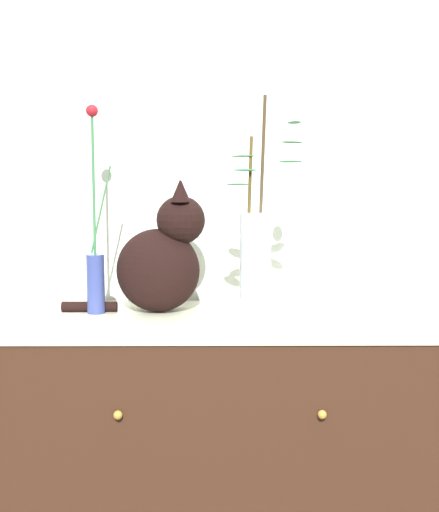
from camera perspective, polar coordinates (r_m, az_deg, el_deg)
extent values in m
cube|color=white|center=(2.24, -0.06, 5.51)|extent=(4.40, 0.08, 2.60)
cube|color=#3B2216|center=(2.10, 0.00, -18.25)|extent=(1.18, 0.50, 0.92)
cube|color=beige|center=(1.95, 0.00, -5.62)|extent=(1.21, 0.51, 0.02)
sphere|color=#B79338|center=(1.77, -8.82, -13.50)|extent=(0.02, 0.02, 0.02)
sphere|color=#B79338|center=(1.78, 8.92, -13.46)|extent=(0.02, 0.02, 0.02)
ellipsoid|color=black|center=(2.01, -5.35, -1.26)|extent=(0.26, 0.19, 0.26)
sphere|color=black|center=(1.99, -3.39, 3.13)|extent=(0.15, 0.15, 0.15)
cone|color=black|center=(2.03, -3.35, 5.70)|extent=(0.06, 0.06, 0.07)
cone|color=black|center=(1.94, -3.46, 5.67)|extent=(0.06, 0.06, 0.07)
cylinder|color=black|center=(2.05, -11.23, -4.34)|extent=(0.17, 0.03, 0.03)
cylinder|color=#364287|center=(2.02, -10.71, -2.40)|extent=(0.05, 0.05, 0.18)
cylinder|color=#377645|center=(1.99, -10.88, 5.95)|extent=(0.01, 0.01, 0.41)
sphere|color=#AB1922|center=(2.00, -11.02, 12.29)|extent=(0.04, 0.04, 0.04)
cylinder|color=#407A48|center=(1.99, -10.28, 3.96)|extent=(0.07, 0.01, 0.26)
cylinder|color=white|center=(1.81, 3.11, -5.15)|extent=(0.19, 0.19, 0.06)
cylinder|color=silver|center=(1.79, 3.14, -0.22)|extent=(0.08, 0.08, 0.25)
cylinder|color=#503E1A|center=(1.78, 2.63, 5.50)|extent=(0.02, 0.05, 0.31)
ellipsoid|color=#396D43|center=(1.78, 1.58, 6.25)|extent=(0.08, 0.07, 0.01)
ellipsoid|color=#337D48|center=(1.77, 2.25, 7.48)|extent=(0.08, 0.06, 0.01)
ellipsoid|color=#3B7545|center=(1.81, 2.04, 8.68)|extent=(0.08, 0.07, 0.01)
cylinder|color=brown|center=(1.78, 3.73, 7.21)|extent=(0.01, 0.11, 0.40)
ellipsoid|color=#347D47|center=(1.79, 6.18, 8.17)|extent=(0.08, 0.07, 0.01)
ellipsoid|color=#3D7343|center=(1.80, 6.30, 9.81)|extent=(0.08, 0.07, 0.01)
ellipsoid|color=#367B4E|center=(1.80, 6.51, 11.45)|extent=(0.04, 0.07, 0.01)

